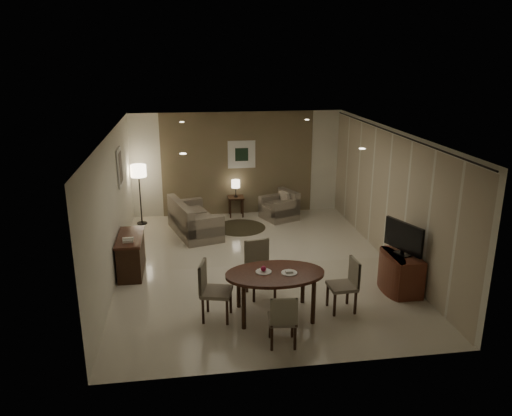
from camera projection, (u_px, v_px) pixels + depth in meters
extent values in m
cube|color=beige|center=(257.00, 265.00, 10.16)|extent=(5.50, 7.00, 0.00)
cube|color=white|center=(258.00, 132.00, 9.36)|extent=(5.50, 7.00, 0.00)
cube|color=#78644A|center=(238.00, 164.00, 13.07)|extent=(5.50, 0.00, 2.70)
cube|color=beige|center=(113.00, 207.00, 9.38)|extent=(0.00, 7.00, 2.70)
cube|color=beige|center=(391.00, 196.00, 10.14)|extent=(0.00, 7.00, 2.70)
cube|color=#78644A|center=(238.00, 164.00, 13.05)|extent=(3.96, 0.03, 2.70)
cylinder|color=black|center=(393.00, 132.00, 9.75)|extent=(0.03, 6.80, 0.03)
cube|color=silver|center=(242.00, 154.00, 12.97)|extent=(0.72, 0.03, 0.72)
cube|color=black|center=(242.00, 155.00, 12.95)|extent=(0.34, 0.01, 0.34)
cube|color=silver|center=(120.00, 167.00, 10.37)|extent=(0.03, 0.60, 0.80)
cube|color=gray|center=(121.00, 167.00, 10.37)|extent=(0.01, 0.46, 0.64)
cylinder|color=white|center=(183.00, 154.00, 7.47)|extent=(0.10, 0.10, 0.01)
cylinder|color=white|center=(362.00, 149.00, 7.86)|extent=(0.10, 0.10, 0.01)
cylinder|color=white|center=(182.00, 122.00, 10.87)|extent=(0.10, 0.10, 0.01)
cylinder|color=white|center=(307.00, 120.00, 11.26)|extent=(0.10, 0.10, 0.01)
cylinder|color=white|center=(264.00, 272.00, 8.02)|extent=(0.26, 0.26, 0.02)
cylinder|color=white|center=(289.00, 273.00, 7.98)|extent=(0.26, 0.26, 0.02)
sphere|color=#AE133D|center=(264.00, 269.00, 8.00)|extent=(0.09, 0.09, 0.09)
cube|color=white|center=(289.00, 272.00, 7.97)|extent=(0.12, 0.08, 0.03)
cylinder|color=#3A3120|center=(240.00, 227.00, 12.30)|extent=(1.24, 1.24, 0.01)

